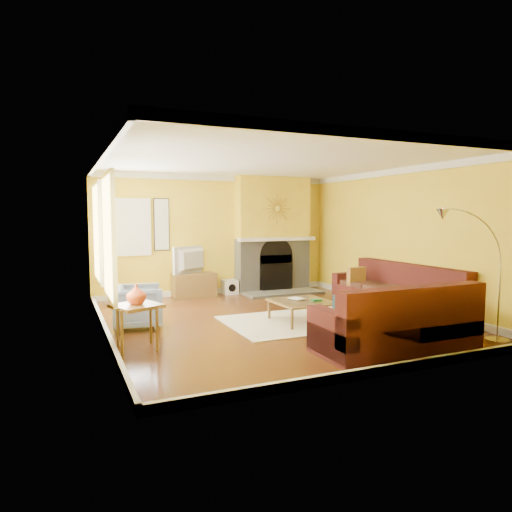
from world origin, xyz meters
name	(u,v)px	position (x,y,z in m)	size (l,w,h in m)	color
floor	(272,321)	(0.00, 0.00, -0.01)	(5.50, 6.00, 0.02)	brown
ceiling	(272,160)	(0.00, 0.00, 2.71)	(5.50, 6.00, 0.02)	white
wall_back	(216,235)	(0.00, 3.01, 1.35)	(5.50, 0.02, 2.70)	yellow
wall_front	(391,256)	(0.00, -3.01, 1.35)	(5.50, 0.02, 2.70)	yellow
wall_left	(101,246)	(-2.76, 0.00, 1.35)	(0.02, 6.00, 2.70)	yellow
wall_right	(401,238)	(2.76, 0.00, 1.35)	(0.02, 6.00, 2.70)	yellow
baseboard	(272,317)	(0.00, 0.00, 0.06)	(5.50, 6.00, 0.12)	white
crown_molding	(272,164)	(0.00, 0.00, 2.64)	(5.50, 6.00, 0.12)	white
window_left_near	(96,233)	(-2.72, 1.30, 1.50)	(0.06, 1.22, 1.72)	white
window_left_far	(108,237)	(-2.72, -0.60, 1.50)	(0.06, 1.22, 1.72)	white
window_back	(131,227)	(-1.90, 2.96, 1.55)	(0.82, 0.06, 1.22)	white
wall_art	(162,224)	(-1.25, 2.97, 1.60)	(0.34, 0.04, 1.14)	white
fireplace	(273,234)	(1.35, 2.80, 1.35)	(1.80, 0.40, 2.70)	gray
mantel	(277,239)	(1.35, 2.56, 1.25)	(1.92, 0.22, 0.08)	white
hearth	(283,293)	(1.35, 2.25, 0.03)	(1.80, 0.70, 0.06)	gray
sunburst	(277,209)	(1.35, 2.57, 1.95)	(0.70, 0.04, 0.70)	olive
rug	(298,321)	(0.35, -0.30, 0.01)	(2.40, 1.80, 0.02)	beige
sectional_sofa	(360,297)	(1.20, -0.85, 0.45)	(3.10, 3.70, 0.90)	#4E1C19
coffee_table	(302,311)	(0.40, -0.35, 0.19)	(0.94, 0.94, 0.37)	white
media_console	(194,285)	(-0.60, 2.75, 0.26)	(0.95, 0.43, 0.52)	brown
tv	(194,260)	(-0.60, 2.75, 0.82)	(1.03, 0.14, 0.60)	black
subwoofer	(230,287)	(0.25, 2.78, 0.16)	(0.32, 0.32, 0.32)	white
armchair	(138,307)	(-2.20, 0.35, 0.34)	(0.74, 0.76, 0.69)	slate
side_table	(137,327)	(-2.40, -0.85, 0.31)	(0.56, 0.56, 0.61)	brown
vase	(136,294)	(-2.40, -0.85, 0.75)	(0.26, 0.26, 0.27)	#D54C1C
book	(292,299)	(0.26, -0.26, 0.38)	(0.19, 0.26, 0.03)	white
arc_lamp	(474,279)	(1.79, -2.55, 0.93)	(1.21, 0.36, 1.87)	silver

